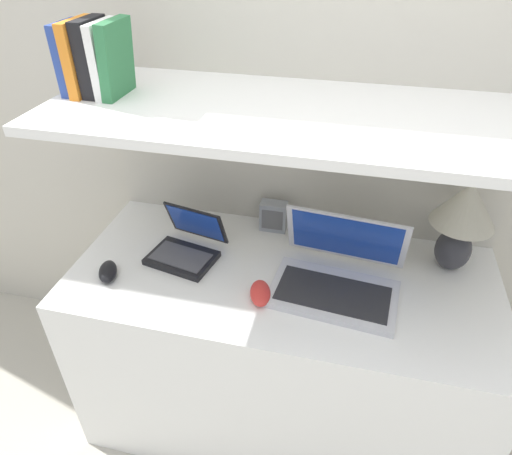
# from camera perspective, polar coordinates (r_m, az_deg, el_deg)

# --- Properties ---
(wall_back) EXTENTS (6.00, 0.05, 2.40)m
(wall_back) POSITION_cam_1_polar(r_m,az_deg,el_deg) (1.62, 6.46, 15.17)
(wall_back) COLOR beige
(wall_back) RESTS_ON ground_plane
(desk) EXTENTS (1.40, 0.63, 0.75)m
(desk) POSITION_cam_1_polar(r_m,az_deg,el_deg) (1.78, 2.90, -15.18)
(desk) COLOR white
(desk) RESTS_ON ground_plane
(back_riser) EXTENTS (1.40, 0.04, 1.26)m
(back_riser) POSITION_cam_1_polar(r_m,az_deg,el_deg) (1.85, 5.12, -2.14)
(back_riser) COLOR beige
(back_riser) RESTS_ON ground_plane
(shelf) EXTENTS (1.40, 0.57, 0.03)m
(shelf) POSITION_cam_1_polar(r_m,az_deg,el_deg) (1.30, 4.71, 13.88)
(shelf) COLOR white
(shelf) RESTS_ON back_riser
(table_lamp) EXTENTS (0.20, 0.20, 0.32)m
(table_lamp) POSITION_cam_1_polar(r_m,az_deg,el_deg) (1.56, 24.50, 1.37)
(table_lamp) COLOR #2D2D33
(table_lamp) RESTS_ON desk
(laptop_large) EXTENTS (0.42, 0.35, 0.23)m
(laptop_large) POSITION_cam_1_polar(r_m,az_deg,el_deg) (1.46, 10.13, -5.89)
(laptop_large) COLOR silver
(laptop_large) RESTS_ON desk
(laptop_small) EXTENTS (0.26, 0.25, 0.16)m
(laptop_small) POSITION_cam_1_polar(r_m,az_deg,el_deg) (1.59, -8.68, -2.32)
(laptop_small) COLOR black
(laptop_small) RESTS_ON desk
(computer_mouse) EXTENTS (0.09, 0.13, 0.04)m
(computer_mouse) POSITION_cam_1_polar(r_m,az_deg,el_deg) (1.42, 0.54, -8.19)
(computer_mouse) COLOR red
(computer_mouse) RESTS_ON desk
(second_mouse) EXTENTS (0.10, 0.12, 0.04)m
(second_mouse) POSITION_cam_1_polar(r_m,az_deg,el_deg) (1.57, -18.03, -5.25)
(second_mouse) COLOR black
(second_mouse) RESTS_ON desk
(router_box) EXTENTS (0.10, 0.06, 0.11)m
(router_box) POSITION_cam_1_polar(r_m,az_deg,el_deg) (1.69, 2.21, 1.43)
(router_box) COLOR gray
(router_box) RESTS_ON desk
(book_blue) EXTENTS (0.03, 0.13, 0.20)m
(book_blue) POSITION_cam_1_polar(r_m,az_deg,el_deg) (1.51, -22.16, 19.04)
(book_blue) COLOR #284293
(book_blue) RESTS_ON shelf
(book_orange) EXTENTS (0.03, 0.16, 0.21)m
(book_orange) POSITION_cam_1_polar(r_m,az_deg,el_deg) (1.49, -20.97, 19.26)
(book_orange) COLOR orange
(book_orange) RESTS_ON shelf
(book_black) EXTENTS (0.04, 0.14, 0.21)m
(book_black) POSITION_cam_1_polar(r_m,az_deg,el_deg) (1.46, -19.65, 19.40)
(book_black) COLOR black
(book_black) RESTS_ON shelf
(book_white) EXTENTS (0.03, 0.15, 0.20)m
(book_white) POSITION_cam_1_polar(r_m,az_deg,el_deg) (1.45, -18.24, 19.35)
(book_white) COLOR silver
(book_white) RESTS_ON shelf
(book_green) EXTENTS (0.05, 0.15, 0.21)m
(book_green) POSITION_cam_1_polar(r_m,az_deg,el_deg) (1.43, -17.09, 19.48)
(book_green) COLOR #2D7042
(book_green) RESTS_ON shelf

